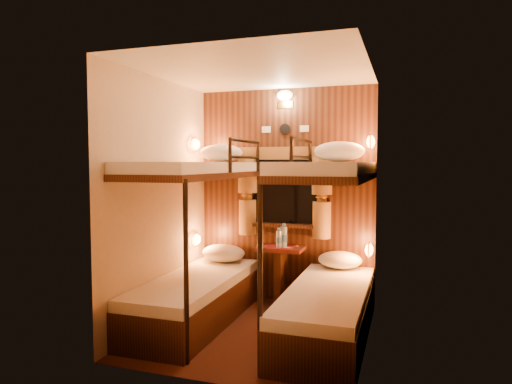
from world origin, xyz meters
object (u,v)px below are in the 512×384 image
(table, at_px, (281,268))
(bunk_right, at_px, (328,276))
(bunk_left, at_px, (196,266))
(bottle_left, at_px, (279,239))
(bottle_right, at_px, (284,237))

(table, bearing_deg, bunk_right, -50.33)
(bunk_left, xyz_separation_m, bottle_left, (0.64, 0.73, 0.18))
(bunk_left, relative_size, bottle_right, 7.26)
(bunk_right, height_order, table, bunk_right)
(bunk_right, bearing_deg, table, 129.67)
(bottle_left, xyz_separation_m, bottle_right, (0.04, 0.05, 0.02))
(table, relative_size, bottle_right, 2.50)
(bunk_right, height_order, bottle_right, bunk_right)
(bunk_left, xyz_separation_m, table, (0.65, 0.78, -0.14))
(bunk_right, bearing_deg, bunk_left, 180.00)
(bunk_right, bearing_deg, bottle_left, 132.06)
(bunk_right, relative_size, table, 2.90)
(table, xyz_separation_m, bottle_right, (0.04, -0.01, 0.35))
(bottle_left, bearing_deg, bunk_left, -131.47)
(bunk_right, xyz_separation_m, table, (-0.65, 0.78, -0.14))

